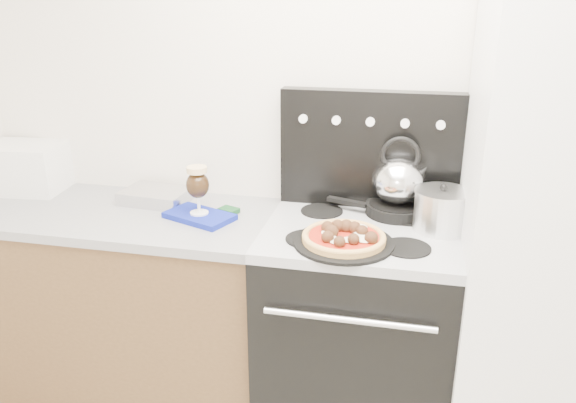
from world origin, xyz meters
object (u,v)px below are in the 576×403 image
(stove_body, at_px, (356,332))
(fridge, at_px, (553,240))
(pizza_pan, at_px, (344,242))
(stock_pot, at_px, (441,212))
(toaster_oven, at_px, (25,167))
(skillet, at_px, (397,209))
(beer_glass, at_px, (198,190))
(tea_kettle, at_px, (399,176))
(pizza, at_px, (344,236))
(base_cabinet, at_px, (121,303))
(oven_mitt, at_px, (199,216))

(stove_body, relative_size, fridge, 0.46)
(pizza_pan, height_order, stock_pot, stock_pot)
(fridge, height_order, toaster_oven, fridge)
(stock_pot, bearing_deg, skillet, 142.37)
(stove_body, bearing_deg, pizza_pan, -106.72)
(toaster_oven, relative_size, skillet, 1.38)
(fridge, bearing_deg, toaster_oven, 174.80)
(beer_glass, relative_size, tea_kettle, 0.87)
(stock_pot, bearing_deg, tea_kettle, 142.37)
(toaster_oven, height_order, pizza, toaster_oven)
(fridge, height_order, beer_glass, fridge)
(stove_body, bearing_deg, skillet, 55.24)
(stove_body, xyz_separation_m, beer_glass, (-0.68, 0.01, 0.59))
(base_cabinet, relative_size, tea_kettle, 6.03)
(stove_body, distance_m, tea_kettle, 0.69)
(stove_body, height_order, beer_glass, beer_glass)
(pizza, bearing_deg, skillet, 62.83)
(stove_body, bearing_deg, beer_glass, 179.44)
(pizza, xyz_separation_m, stock_pot, (0.35, 0.22, 0.04))
(pizza, bearing_deg, base_cabinet, 170.04)
(toaster_oven, xyz_separation_m, pizza, (1.58, -0.35, -0.06))
(beer_glass, xyz_separation_m, skillet, (0.81, 0.18, -0.09))
(stove_body, xyz_separation_m, fridge, (0.70, -0.03, 0.51))
(fridge, bearing_deg, tea_kettle, 159.38)
(base_cabinet, bearing_deg, pizza_pan, -9.96)
(skillet, relative_size, tea_kettle, 1.08)
(tea_kettle, xyz_separation_m, stock_pot, (0.17, -0.13, -0.09))
(stock_pot, bearing_deg, pizza, -148.55)
(stove_body, distance_m, fridge, 0.87)
(toaster_oven, bearing_deg, beer_glass, -16.86)
(oven_mitt, distance_m, beer_glass, 0.12)
(fridge, distance_m, beer_glass, 1.38)
(toaster_oven, bearing_deg, pizza_pan, -18.51)
(pizza_pan, height_order, skillet, skillet)
(tea_kettle, bearing_deg, pizza, -136.27)
(skillet, bearing_deg, pizza_pan, -117.17)
(oven_mitt, xyz_separation_m, stock_pot, (0.98, 0.05, 0.08))
(fridge, bearing_deg, beer_glass, 178.69)
(toaster_oven, bearing_deg, stock_pot, -9.99)
(pizza, bearing_deg, beer_glass, 165.16)
(stove_body, bearing_deg, fridge, -2.05)
(base_cabinet, height_order, toaster_oven, toaster_oven)
(tea_kettle, bearing_deg, skillet, -19.10)
(toaster_oven, distance_m, stock_pot, 1.94)
(stove_body, distance_m, pizza, 0.54)
(oven_mitt, height_order, beer_glass, beer_glass)
(skillet, bearing_deg, fridge, -20.62)
(oven_mitt, bearing_deg, stove_body, -0.56)
(stove_body, bearing_deg, oven_mitt, 179.44)
(pizza_pan, height_order, pizza, pizza)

